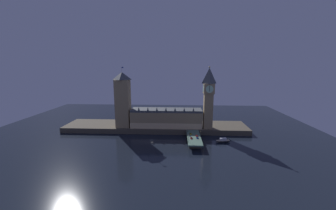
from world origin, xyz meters
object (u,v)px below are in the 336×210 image
pedestrian_near_rail (188,139)px  car_southbound_lead (197,138)px  victoria_tower (123,100)px  street_lamp_mid (200,133)px  clock_tower (209,96)px  street_lamp_far (187,129)px  street_lamp_near (188,137)px  boat_downstream (223,141)px  car_southbound_trail (197,135)px  pedestrian_far_rail (187,131)px  car_northbound_lead (191,134)px  car_northbound_trail (191,138)px

pedestrian_near_rail → car_southbound_lead: bearing=31.7°
victoria_tower → street_lamp_mid: victoria_tower is taller
clock_tower → street_lamp_far: (-24.25, -16.73, -33.21)m
clock_tower → pedestrian_near_rail: bearing=-120.2°
street_lamp_near → victoria_tower: bearing=146.6°
pedestrian_near_rail → boat_downstream: bearing=17.9°
victoria_tower → street_lamp_mid: (87.31, -34.38, -28.16)m
victoria_tower → car_southbound_trail: bearing=-20.7°
victoria_tower → street_lamp_mid: bearing=-21.5°
street_lamp_far → victoria_tower: bearing=165.2°
street_lamp_near → street_lamp_far: (0.00, 29.44, -0.46)m
pedestrian_far_rail → street_lamp_mid: street_lamp_mid is taller
car_northbound_lead → car_southbound_lead: size_ratio=1.07×
victoria_tower → pedestrian_near_rail: size_ratio=43.42×
street_lamp_mid → boat_downstream: (23.23, 2.03, -8.33)m
street_lamp_mid → boat_downstream: 24.76m
car_northbound_trail → car_southbound_lead: (6.03, 0.81, -0.05)m
victoria_tower → pedestrian_near_rail: 92.19m
car_northbound_lead → boat_downstream: car_northbound_lead is taller
victoria_tower → car_southbound_trail: victoria_tower is taller
pedestrian_near_rail → street_lamp_far: street_lamp_far is taller
clock_tower → car_northbound_trail: size_ratio=18.36×
clock_tower → car_northbound_trail: bearing=-120.0°
car_southbound_trail → clock_tower: bearing=62.7°
car_northbound_lead → boat_downstream: (32.67, -6.01, -5.05)m
pedestrian_near_rail → street_lamp_far: 24.41m
street_lamp_far → car_southbound_trail: bearing=-51.7°
car_southbound_trail → pedestrian_near_rail: bearing=-126.5°
car_northbound_lead → pedestrian_near_rail: (-3.02, -17.51, 0.21)m
street_lamp_mid → street_lamp_far: size_ratio=0.96×
street_lamp_near → street_lamp_mid: 19.56m
car_northbound_lead → car_southbound_trail: car_southbound_trail is taller
clock_tower → boat_downstream: bearing=-68.1°
victoria_tower → car_southbound_lead: victoria_tower is taller
car_northbound_trail → street_lamp_near: bearing=-108.8°
victoria_tower → car_northbound_lead: (77.86, -26.34, -31.44)m
car_northbound_lead → street_lamp_near: bearing=-98.5°
victoria_tower → street_lamp_near: 93.33m
car_southbound_lead → boat_downstream: 27.75m
pedestrian_far_rail → boat_downstream: size_ratio=0.12×
clock_tower → car_northbound_lead: clock_tower is taller
pedestrian_near_rail → street_lamp_far: (-0.40, 24.19, 3.23)m
car_southbound_lead → street_lamp_mid: bearing=48.6°
clock_tower → victoria_tower: (-98.70, 2.93, -5.22)m
clock_tower → car_southbound_lead: size_ratio=18.54×
car_southbound_lead → boat_downstream: bearing=12.5°
clock_tower → pedestrian_far_rail: (-23.85, -15.67, -36.30)m
car_northbound_lead → car_northbound_trail: car_northbound_trail is taller
car_southbound_trail → boat_downstream: 27.13m
street_lamp_near → street_lamp_mid: street_lamp_near is taller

